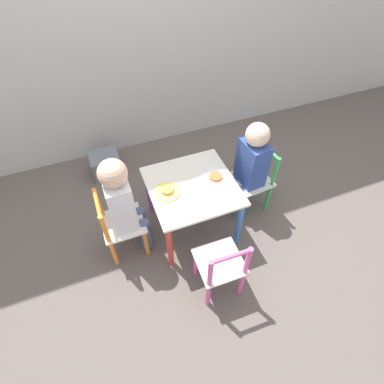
{
  "coord_description": "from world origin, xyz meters",
  "views": [
    {
      "loc": [
        -0.46,
        -1.19,
        1.81
      ],
      "look_at": [
        0.0,
        0.0,
        0.37
      ],
      "focal_mm": 28.0,
      "sensor_mm": 36.0,
      "label": 1
    }
  ],
  "objects_px": {
    "chair_pink": "(221,266)",
    "child_left": "(123,201)",
    "child_right": "(250,163)",
    "plate_right": "(216,178)",
    "kids_table": "(192,192)",
    "plate_left": "(167,191)",
    "chair_orange": "(120,225)",
    "storage_bin": "(106,164)",
    "chair_green": "(253,180)"
  },
  "relations": [
    {
      "from": "chair_pink",
      "to": "child_left",
      "type": "distance_m",
      "value": 0.68
    },
    {
      "from": "child_right",
      "to": "plate_right",
      "type": "xyz_separation_m",
      "value": [
        -0.27,
        -0.04,
        -0.0
      ]
    },
    {
      "from": "kids_table",
      "to": "child_right",
      "type": "xyz_separation_m",
      "value": [
        0.43,
        0.04,
        0.08
      ]
    },
    {
      "from": "child_left",
      "to": "plate_right",
      "type": "height_order",
      "value": "child_left"
    },
    {
      "from": "chair_pink",
      "to": "plate_left",
      "type": "height_order",
      "value": "chair_pink"
    },
    {
      "from": "chair_orange",
      "to": "plate_right",
      "type": "distance_m",
      "value": 0.68
    },
    {
      "from": "storage_bin",
      "to": "chair_orange",
      "type": "bearing_deg",
      "value": -91.51
    },
    {
      "from": "chair_green",
      "to": "child_right",
      "type": "xyz_separation_m",
      "value": [
        -0.06,
        -0.01,
        0.19
      ]
    },
    {
      "from": "chair_green",
      "to": "plate_right",
      "type": "bearing_deg",
      "value": -87.48
    },
    {
      "from": "child_right",
      "to": "storage_bin",
      "type": "height_order",
      "value": "child_right"
    },
    {
      "from": "kids_table",
      "to": "plate_left",
      "type": "relative_size",
      "value": 3.25
    },
    {
      "from": "chair_pink",
      "to": "kids_table",
      "type": "bearing_deg",
      "value": -90.0
    },
    {
      "from": "chair_green",
      "to": "plate_right",
      "type": "height_order",
      "value": "chair_green"
    },
    {
      "from": "chair_pink",
      "to": "plate_right",
      "type": "height_order",
      "value": "chair_pink"
    },
    {
      "from": "child_right",
      "to": "plate_left",
      "type": "height_order",
      "value": "child_right"
    },
    {
      "from": "kids_table",
      "to": "plate_right",
      "type": "xyz_separation_m",
      "value": [
        0.16,
        0.0,
        0.08
      ]
    },
    {
      "from": "storage_bin",
      "to": "plate_left",
      "type": "bearing_deg",
      "value": -68.16
    },
    {
      "from": "kids_table",
      "to": "plate_left",
      "type": "xyz_separation_m",
      "value": [
        -0.16,
        0.0,
        0.08
      ]
    },
    {
      "from": "chair_green",
      "to": "kids_table",
      "type": "bearing_deg",
      "value": -90.0
    },
    {
      "from": "chair_green",
      "to": "chair_orange",
      "type": "distance_m",
      "value": 0.99
    },
    {
      "from": "child_right",
      "to": "plate_left",
      "type": "relative_size",
      "value": 4.48
    },
    {
      "from": "child_right",
      "to": "plate_left",
      "type": "distance_m",
      "value": 0.59
    },
    {
      "from": "chair_pink",
      "to": "plate_right",
      "type": "relative_size",
      "value": 2.76
    },
    {
      "from": "kids_table",
      "to": "child_left",
      "type": "bearing_deg",
      "value": -179.86
    },
    {
      "from": "chair_orange",
      "to": "chair_pink",
      "type": "xyz_separation_m",
      "value": [
        0.48,
        -0.49,
        0.0
      ]
    },
    {
      "from": "chair_pink",
      "to": "plate_right",
      "type": "bearing_deg",
      "value": -108.01
    },
    {
      "from": "plate_right",
      "to": "storage_bin",
      "type": "xyz_separation_m",
      "value": [
        -0.63,
        0.78,
        -0.35
      ]
    },
    {
      "from": "kids_table",
      "to": "chair_orange",
      "type": "distance_m",
      "value": 0.51
    },
    {
      "from": "plate_right",
      "to": "child_right",
      "type": "bearing_deg",
      "value": 8.27
    },
    {
      "from": "kids_table",
      "to": "chair_green",
      "type": "distance_m",
      "value": 0.51
    },
    {
      "from": "chair_orange",
      "to": "child_right",
      "type": "height_order",
      "value": "child_right"
    },
    {
      "from": "chair_pink",
      "to": "plate_left",
      "type": "bearing_deg",
      "value": -71.69
    },
    {
      "from": "chair_orange",
      "to": "plate_left",
      "type": "xyz_separation_m",
      "value": [
        0.33,
        0.0,
        0.19
      ]
    },
    {
      "from": "kids_table",
      "to": "chair_green",
      "type": "xyz_separation_m",
      "value": [
        0.49,
        0.04,
        -0.11
      ]
    },
    {
      "from": "chair_green",
      "to": "child_left",
      "type": "relative_size",
      "value": 0.66
    },
    {
      "from": "kids_table",
      "to": "plate_right",
      "type": "height_order",
      "value": "plate_right"
    },
    {
      "from": "chair_pink",
      "to": "plate_left",
      "type": "distance_m",
      "value": 0.55
    },
    {
      "from": "plate_left",
      "to": "child_right",
      "type": "bearing_deg",
      "value": 3.77
    },
    {
      "from": "chair_orange",
      "to": "storage_bin",
      "type": "height_order",
      "value": "chair_orange"
    },
    {
      "from": "chair_green",
      "to": "chair_pink",
      "type": "xyz_separation_m",
      "value": [
        -0.5,
        -0.54,
        0.0
      ]
    },
    {
      "from": "chair_pink",
      "to": "storage_bin",
      "type": "distance_m",
      "value": 1.36
    },
    {
      "from": "chair_orange",
      "to": "child_right",
      "type": "bearing_deg",
      "value": -87.64
    },
    {
      "from": "chair_pink",
      "to": "plate_right",
      "type": "xyz_separation_m",
      "value": [
        0.18,
        0.49,
        0.19
      ]
    },
    {
      "from": "child_right",
      "to": "child_left",
      "type": "xyz_separation_m",
      "value": [
        -0.87,
        -0.04,
        0.02
      ]
    },
    {
      "from": "plate_right",
      "to": "plate_left",
      "type": "bearing_deg",
      "value": 180.0
    },
    {
      "from": "chair_orange",
      "to": "plate_right",
      "type": "relative_size",
      "value": 2.76
    },
    {
      "from": "plate_left",
      "to": "chair_pink",
      "type": "bearing_deg",
      "value": -73.22
    },
    {
      "from": "kids_table",
      "to": "chair_pink",
      "type": "relative_size",
      "value": 1.06
    },
    {
      "from": "kids_table",
      "to": "storage_bin",
      "type": "relative_size",
      "value": 2.35
    },
    {
      "from": "child_right",
      "to": "plate_right",
      "type": "relative_size",
      "value": 4.03
    }
  ]
}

